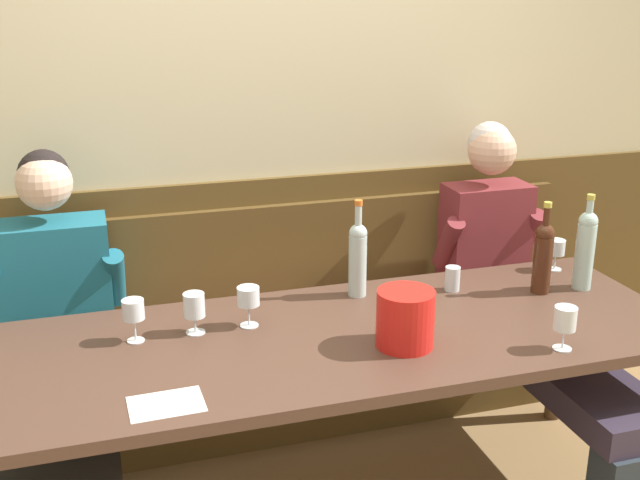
# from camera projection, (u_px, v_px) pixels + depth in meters

# --- Properties ---
(room_wall_back) EXTENTS (6.80, 0.08, 2.80)m
(room_wall_back) POSITION_uv_depth(u_px,v_px,m) (269.00, 96.00, 3.29)
(room_wall_back) COLOR beige
(room_wall_back) RESTS_ON ground
(wood_wainscot_panel) EXTENTS (6.80, 0.03, 1.05)m
(wood_wainscot_panel) POSITION_uv_depth(u_px,v_px,m) (276.00, 291.00, 3.51)
(wood_wainscot_panel) COLOR brown
(wood_wainscot_panel) RESTS_ON ground
(wall_bench) EXTENTS (2.70, 0.42, 0.94)m
(wall_bench) POSITION_uv_depth(u_px,v_px,m) (289.00, 360.00, 3.40)
(wall_bench) COLOR brown
(wall_bench) RESTS_ON ground
(dining_table) EXTENTS (2.40, 0.86, 0.73)m
(dining_table) POSITION_uv_depth(u_px,v_px,m) (340.00, 353.00, 2.64)
(dining_table) COLOR #4C3227
(dining_table) RESTS_ON ground
(person_center_left_seat) EXTENTS (0.52, 1.30, 1.28)m
(person_center_left_seat) POSITION_uv_depth(u_px,v_px,m) (59.00, 358.00, 2.70)
(person_center_left_seat) COLOR #2D2C31
(person_center_left_seat) RESTS_ON ground
(person_right_seat) EXTENTS (0.48, 1.30, 1.29)m
(person_right_seat) POSITION_uv_depth(u_px,v_px,m) (525.00, 295.00, 3.20)
(person_right_seat) COLOR #273037
(person_right_seat) RESTS_ON ground
(ice_bucket) EXTENTS (0.19, 0.19, 0.19)m
(ice_bucket) POSITION_uv_depth(u_px,v_px,m) (405.00, 319.00, 2.50)
(ice_bucket) COLOR red
(ice_bucket) RESTS_ON dining_table
(wine_bottle_amber_mid) EXTENTS (0.07, 0.07, 0.38)m
(wine_bottle_amber_mid) POSITION_uv_depth(u_px,v_px,m) (585.00, 247.00, 2.95)
(wine_bottle_amber_mid) COLOR #ACCCC3
(wine_bottle_amber_mid) RESTS_ON dining_table
(wine_bottle_green_tall) EXTENTS (0.07, 0.07, 0.37)m
(wine_bottle_green_tall) POSITION_uv_depth(u_px,v_px,m) (358.00, 256.00, 2.89)
(wine_bottle_green_tall) COLOR #B2C7C2
(wine_bottle_green_tall) RESTS_ON dining_table
(wine_bottle_clear_water) EXTENTS (0.07, 0.07, 0.36)m
(wine_bottle_clear_water) POSITION_uv_depth(u_px,v_px,m) (543.00, 255.00, 2.92)
(wine_bottle_clear_water) COLOR #432112
(wine_bottle_clear_water) RESTS_ON dining_table
(wine_glass_by_bottle) EXTENTS (0.07, 0.07, 0.14)m
(wine_glass_by_bottle) POSITION_uv_depth(u_px,v_px,m) (194.00, 307.00, 2.59)
(wine_glass_by_bottle) COLOR silver
(wine_glass_by_bottle) RESTS_ON dining_table
(wine_glass_mid_right) EXTENTS (0.07, 0.07, 0.15)m
(wine_glass_mid_right) POSITION_uv_depth(u_px,v_px,m) (565.00, 320.00, 2.47)
(wine_glass_mid_right) COLOR silver
(wine_glass_mid_right) RESTS_ON dining_table
(wine_glass_mid_left) EXTENTS (0.08, 0.08, 0.14)m
(wine_glass_mid_left) POSITION_uv_depth(u_px,v_px,m) (248.00, 298.00, 2.64)
(wine_glass_mid_left) COLOR silver
(wine_glass_mid_left) RESTS_ON dining_table
(wine_glass_left_end) EXTENTS (0.07, 0.07, 0.13)m
(wine_glass_left_end) POSITION_uv_depth(u_px,v_px,m) (556.00, 248.00, 3.17)
(wine_glass_left_end) COLOR silver
(wine_glass_left_end) RESTS_ON dining_table
(wine_glass_center_rear) EXTENTS (0.07, 0.07, 0.15)m
(wine_glass_center_rear) POSITION_uv_depth(u_px,v_px,m) (133.00, 311.00, 2.53)
(wine_glass_center_rear) COLOR silver
(wine_glass_center_rear) RESTS_ON dining_table
(water_tumbler_right) EXTENTS (0.06, 0.06, 0.09)m
(water_tumbler_right) POSITION_uv_depth(u_px,v_px,m) (452.00, 279.00, 2.97)
(water_tumbler_right) COLOR silver
(water_tumbler_right) RESTS_ON dining_table
(tasting_sheet_left_guest) EXTENTS (0.21, 0.16, 0.00)m
(tasting_sheet_left_guest) POSITION_uv_depth(u_px,v_px,m) (166.00, 404.00, 2.18)
(tasting_sheet_left_guest) COLOR white
(tasting_sheet_left_guest) RESTS_ON dining_table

